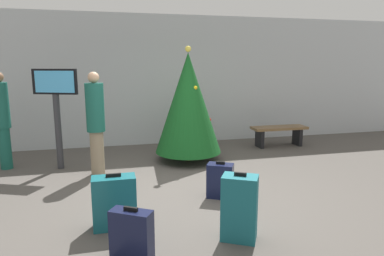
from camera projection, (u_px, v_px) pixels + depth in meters
name	position (u px, v px, depth m)	size (l,w,h in m)	color
ground_plane	(180.00, 196.00, 5.18)	(16.00, 16.00, 0.00)	#514C47
back_wall	(149.00, 81.00, 8.37)	(16.00, 0.20, 3.12)	#B7BCC1
holiday_tree	(188.00, 103.00, 6.88)	(1.33, 1.33, 2.31)	#4C3319
flight_info_kiosk	(56.00, 100.00, 6.33)	(0.81, 0.40, 1.88)	#333338
waiting_bench	(279.00, 132.00, 8.27)	(1.33, 0.44, 0.48)	brown
traveller_0	(2.00, 118.00, 6.37)	(0.38, 0.38, 1.82)	#19594C
traveller_1	(96.00, 121.00, 6.04)	(0.43, 0.43, 1.83)	gray
suitcase_0	(239.00, 208.00, 3.85)	(0.47, 0.42, 0.79)	#19606B
suitcase_1	(220.00, 181.00, 5.10)	(0.44, 0.38, 0.55)	#141938
suitcase_2	(115.00, 202.00, 4.15)	(0.52, 0.26, 0.68)	#19606B
suitcase_3	(132.00, 234.00, 3.50)	(0.46, 0.38, 0.55)	#141938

